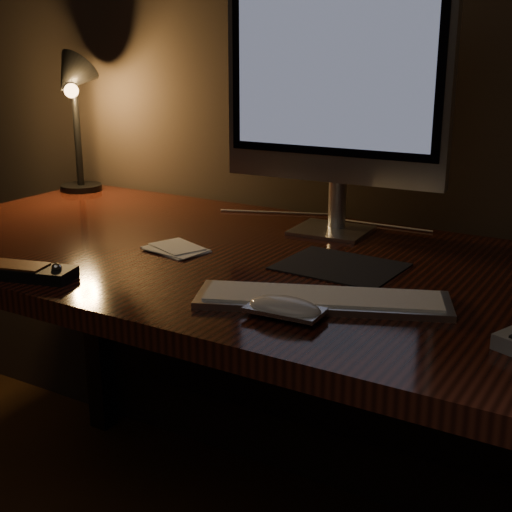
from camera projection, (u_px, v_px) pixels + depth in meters
The scene contains 9 objects.
desk at pixel (275, 308), 1.46m from camera, with size 1.60×0.75×0.75m.
monitor at pixel (335, 91), 1.45m from camera, with size 0.48×0.15×0.51m.
keyboard at pixel (322, 299), 1.12m from camera, with size 0.40×0.11×0.01m, color silver.
mousepad at pixel (340, 266), 1.31m from camera, with size 0.21×0.17×0.00m, color black.
mouse at pixel (285, 311), 1.06m from camera, with size 0.12×0.06×0.02m, color white.
media_remote at pixel (27, 271), 1.24m from camera, with size 0.18×0.10×0.03m.
papers at pixel (176, 248), 1.41m from camera, with size 0.13×0.08×0.01m, color white.
desk_lamp at pixel (72, 98), 1.85m from camera, with size 0.17×0.19×0.38m.
cable at pixel (323, 219), 1.64m from camera, with size 0.00×0.00×0.50m, color white.
Camera 1 is at (0.67, 0.73, 1.15)m, focal length 50.00 mm.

